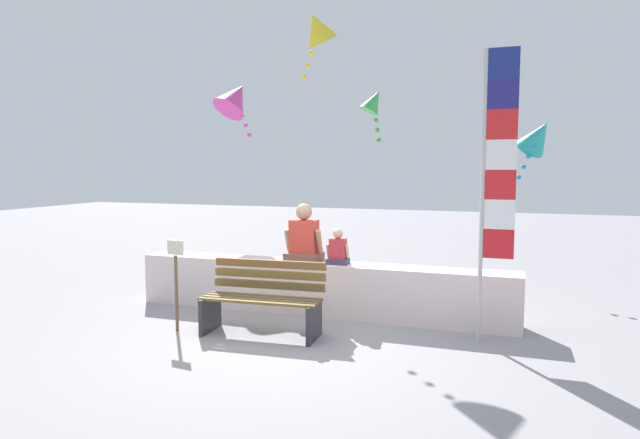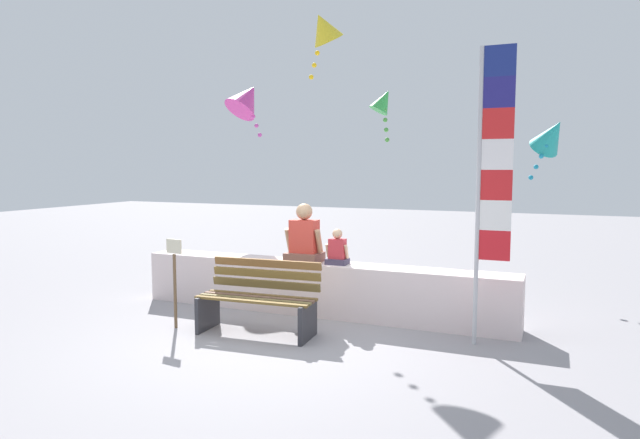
# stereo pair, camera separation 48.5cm
# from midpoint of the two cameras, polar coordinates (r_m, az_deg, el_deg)

# --- Properties ---
(ground_plane) EXTENTS (40.00, 40.00, 0.00)m
(ground_plane) POSITION_cam_midpoint_polar(r_m,az_deg,el_deg) (6.74, -5.99, -12.31)
(ground_plane) COLOR gray
(seawall_ledge) EXTENTS (5.39, 0.50, 0.73)m
(seawall_ledge) POSITION_cam_midpoint_polar(r_m,az_deg,el_deg) (7.79, -1.94, -7.06)
(seawall_ledge) COLOR silver
(seawall_ledge) RESTS_ON ground
(park_bench) EXTENTS (1.50, 0.70, 0.88)m
(park_bench) POSITION_cam_midpoint_polar(r_m,az_deg,el_deg) (6.93, -7.90, -8.32)
(park_bench) COLOR brown
(park_bench) RESTS_ON ground
(person_adult) EXTENTS (0.53, 0.39, 0.82)m
(person_adult) POSITION_cam_midpoint_polar(r_m,az_deg,el_deg) (7.73, -3.45, -2.05)
(person_adult) COLOR brown
(person_adult) RESTS_ON seawall_ledge
(person_child) EXTENTS (0.32, 0.23, 0.49)m
(person_child) POSITION_cam_midpoint_polar(r_m,az_deg,el_deg) (7.57, 0.02, -3.18)
(person_child) COLOR #3D364F
(person_child) RESTS_ON seawall_ledge
(flag_banner) EXTENTS (0.39, 0.05, 3.38)m
(flag_banner) POSITION_cam_midpoint_polar(r_m,az_deg,el_deg) (6.58, 15.41, 4.72)
(flag_banner) COLOR #B7B7BC
(flag_banner) RESTS_ON ground
(kite_teal) EXTENTS (0.89, 0.91, 1.14)m
(kite_teal) POSITION_cam_midpoint_polar(r_m,az_deg,el_deg) (10.46, 20.26, 8.02)
(kite_teal) COLOR teal
(kite_magenta) EXTENTS (0.94, 1.06, 1.19)m
(kite_magenta) POSITION_cam_midpoint_polar(r_m,az_deg,el_deg) (11.04, -9.96, 12.21)
(kite_magenta) COLOR #DB3D9E
(kite_green) EXTENTS (0.63, 0.68, 1.03)m
(kite_green) POSITION_cam_midpoint_polar(r_m,az_deg,el_deg) (10.32, 4.20, 11.96)
(kite_green) COLOR green
(kite_yellow) EXTENTS (0.79, 0.83, 1.07)m
(kite_yellow) POSITION_cam_midpoint_polar(r_m,az_deg,el_deg) (9.39, -1.83, 19.04)
(kite_yellow) COLOR yellow
(sign_post) EXTENTS (0.24, 0.05, 1.14)m
(sign_post) POSITION_cam_midpoint_polar(r_m,az_deg,el_deg) (7.22, -16.46, -5.69)
(sign_post) COLOR brown
(sign_post) RESTS_ON ground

